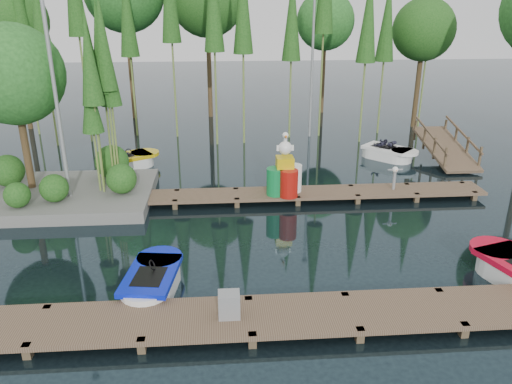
{
  "coord_description": "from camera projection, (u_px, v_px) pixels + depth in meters",
  "views": [
    {
      "loc": [
        -0.54,
        -13.2,
        6.37
      ],
      "look_at": [
        0.5,
        0.5,
        1.1
      ],
      "focal_mm": 35.0,
      "sensor_mm": 36.0,
      "label": 1
    }
  ],
  "objects": [
    {
      "name": "seagull_post",
      "position": [
        395.0,
        174.0,
        17.02
      ],
      "size": [
        0.51,
        0.27,
        0.81
      ],
      "color": "gray",
      "rests_on": "far_dock"
    },
    {
      "name": "far_dock",
      "position": [
        266.0,
        194.0,
        16.93
      ],
      "size": [
        15.0,
        1.2,
        0.5
      ],
      "color": "brown",
      "rests_on": "ground"
    },
    {
      "name": "ramp",
      "position": [
        445.0,
        147.0,
        21.1
      ],
      "size": [
        1.5,
        3.94,
        1.49
      ],
      "color": "brown",
      "rests_on": "ground"
    },
    {
      "name": "drum_cluster",
      "position": [
        286.0,
        176.0,
        16.58
      ],
      "size": [
        1.23,
        1.12,
        2.12
      ],
      "color": "#0D7936",
      "rests_on": "far_dock"
    },
    {
      "name": "island",
      "position": [
        40.0,
        107.0,
        16.09
      ],
      "size": [
        6.2,
        4.2,
        6.75
      ],
      "color": "slate",
      "rests_on": "ground"
    },
    {
      "name": "yellow_barrel",
      "position": [
        285.0,
        179.0,
        16.79
      ],
      "size": [
        0.62,
        0.62,
        0.93
      ],
      "primitive_type": "cylinder",
      "color": "gold",
      "rests_on": "far_dock"
    },
    {
      "name": "lamp_rear",
      "position": [
        313.0,
        49.0,
        23.61
      ],
      "size": [
        0.3,
        0.3,
        7.25
      ],
      "color": "gray",
      "rests_on": "ground"
    },
    {
      "name": "near_dock",
      "position": [
        250.0,
        318.0,
        10.34
      ],
      "size": [
        18.0,
        1.5,
        0.5
      ],
      "color": "brown",
      "rests_on": "ground"
    },
    {
      "name": "boat_white_far",
      "position": [
        388.0,
        153.0,
        21.44
      ],
      "size": [
        2.53,
        2.56,
        1.17
      ],
      "rotation": [
        0.0,
        0.0,
        -0.1
      ],
      "color": "white",
      "rests_on": "ground"
    },
    {
      "name": "boat_blue",
      "position": [
        153.0,
        282.0,
        11.66
      ],
      "size": [
        1.43,
        2.58,
        0.82
      ],
      "rotation": [
        0.0,
        0.0,
        -0.14
      ],
      "color": "white",
      "rests_on": "ground"
    },
    {
      "name": "tree_screen",
      "position": [
        182.0,
        7.0,
        22.14
      ],
      "size": [
        34.42,
        18.53,
        10.31
      ],
      "color": "#4A371F",
      "rests_on": "ground"
    },
    {
      "name": "ground_plane",
      "position": [
        240.0,
        234.0,
        14.61
      ],
      "size": [
        90.0,
        90.0,
        0.0
      ],
      "primitive_type": "plane",
      "color": "#19282F"
    },
    {
      "name": "boat_yellow_far",
      "position": [
        127.0,
        162.0,
        20.27
      ],
      "size": [
        2.79,
        2.35,
        1.29
      ],
      "rotation": [
        0.0,
        0.0,
        0.21
      ],
      "color": "white",
      "rests_on": "ground"
    },
    {
      "name": "utility_cabinet",
      "position": [
        229.0,
        305.0,
        10.19
      ],
      "size": [
        0.44,
        0.37,
        0.54
      ],
      "primitive_type": "cube",
      "color": "gray",
      "rests_on": "near_dock"
    },
    {
      "name": "lamp_island",
      "position": [
        53.0,
        76.0,
        15.03
      ],
      "size": [
        0.3,
        0.3,
        7.25
      ],
      "color": "gray",
      "rests_on": "ground"
    }
  ]
}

